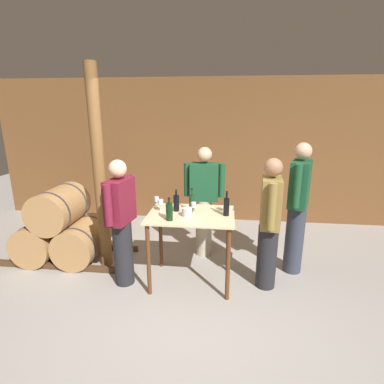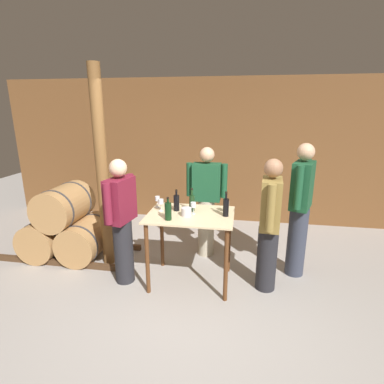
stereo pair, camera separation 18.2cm
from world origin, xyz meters
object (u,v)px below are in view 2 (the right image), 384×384
Objects in this scene: wine_bottle_left at (176,202)px; wine_glass_far_side at (226,204)px; ice_bucket at (186,212)px; person_visitor_with_scarf at (300,208)px; wine_glass_near_right at (193,205)px; person_visitor_near_door at (269,224)px; wine_bottle_right at (226,207)px; person_visitor_bearded at (122,220)px; wine_bottle_far_left at (168,211)px; wine_glass_near_center at (161,202)px; wine_glass_near_left at (157,199)px; wooden_post at (102,171)px; wine_bottle_center at (192,202)px; person_host at (206,200)px.

wine_bottle_left is 0.62m from wine_glass_far_side.
ice_bucket is 1.47m from person_visitor_with_scarf.
person_visitor_near_door is (0.91, -0.01, -0.17)m from wine_glass_near_right.
person_visitor_with_scarf is at bearing 24.54° from wine_bottle_right.
person_visitor_bearded is at bearing -174.14° from wine_bottle_right.
wine_glass_near_center is at bearing 119.87° from wine_bottle_far_left.
wine_bottle_far_left reaches higher than wine_glass_near_left.
wooden_post is 9.92× the size of wine_bottle_left.
ice_bucket is at bearing -100.28° from wine_bottle_center.
person_visitor_bearded reaches higher than wine_bottle_center.
wine_bottle_center is 0.44m from wine_bottle_right.
wine_bottle_right is at bearing 5.86° from person_visitor_bearded.
person_visitor_bearded is at bearing -160.86° from wine_bottle_left.
ice_bucket is 0.08× the size of person_visitor_near_door.
wine_glass_near_right is 1.19× the size of ice_bucket.
wine_bottle_right is 0.14m from wine_glass_far_side.
person_host is 1.01× the size of person_visitor_near_door.
person_visitor_near_door is (1.32, -0.05, -0.18)m from wine_glass_near_center.
wine_glass_near_left is (0.78, -0.10, -0.32)m from wooden_post.
wine_glass_far_side is (0.39, 0.12, 0.00)m from wine_glass_near_right.
wine_glass_near_left is 0.96× the size of wine_glass_near_center.
person_visitor_bearded is 0.98× the size of person_visitor_near_door.
wine_glass_near_right is (0.03, -0.10, -0.00)m from wine_bottle_center.
wine_glass_far_side is 0.74m from person_host.
person_host reaches higher than wine_glass_near_left.
person_visitor_near_door is at bearing -0.71° from wine_glass_near_right.
wooden_post is 1.35m from wine_glass_near_right.
person_visitor_with_scarf reaches higher than wine_bottle_right.
person_visitor_near_door is at bearing -42.73° from person_host.
wine_bottle_right is at bearing -8.62° from wine_bottle_left.
wine_glass_near_center is 1.01× the size of wine_glass_far_side.
wine_glass_near_right is at bearing 9.52° from person_visitor_bearded.
wine_glass_near_center is 0.89m from person_host.
wine_bottle_center is at bearing 5.66° from wine_bottle_left.
wine_glass_far_side is at bearing 165.69° from person_visitor_near_door.
wine_bottle_right is at bearing -2.34° from wine_glass_near_right.
person_visitor_near_door reaches higher than ice_bucket.
wine_glass_near_right is (1.28, -0.27, -0.32)m from wooden_post.
person_visitor_near_door is at bearing 0.54° from wine_bottle_right.
wine_glass_far_side is (1.67, -0.15, -0.32)m from wooden_post.
wine_bottle_center is at bearing 173.45° from person_visitor_near_door.
person_visitor_near_door reaches higher than wine_glass_near_left.
person_host is at bearing 66.82° from wine_bottle_left.
wine_glass_near_center is at bearing 177.75° from person_visitor_near_door.
person_visitor_with_scarf is at bearing 7.31° from wine_glass_near_left.
wooden_post is 0.78m from person_visitor_bearded.
wine_bottle_right is at bearing -67.34° from person_host.
wine_glass_near_right is at bearing 53.13° from ice_bucket.
person_visitor_bearded reaches higher than wine_bottle_right.
person_visitor_with_scarf is at bearing 17.09° from wine_glass_near_right.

